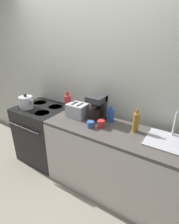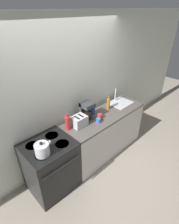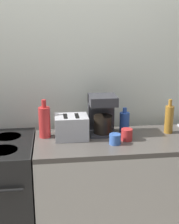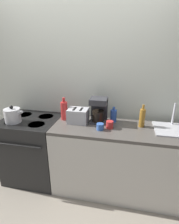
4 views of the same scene
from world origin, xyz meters
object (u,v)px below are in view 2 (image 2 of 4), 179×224
Objects in this scene: bottle_amber at (108,104)px; cup_blue at (98,120)px; bottle_red at (68,123)px; coffee_maker at (86,110)px; cup_red at (100,116)px; kettle at (42,149)px; toaster at (79,121)px; stove at (51,165)px; bottle_blue at (93,110)px.

bottle_amber is 0.51m from cup_blue.
bottle_red is 0.55m from cup_blue.
cup_red is at bearing -48.10° from coffee_maker.
kettle is 0.82m from toaster.
stove is at bearing -172.45° from coffee_maker.
cup_red is at bearing 3.49° from kettle.
kettle is 1.11m from cup_blue.
bottle_amber is (0.97, -0.03, -0.01)m from bottle_red.
stove is 1.53m from bottle_amber.
cup_blue is (-0.13, -0.26, -0.04)m from bottle_blue.
coffee_maker is at bearing -174.23° from bottle_blue.
bottle_red is 3.52× the size of cup_blue.
bottle_amber is 0.39m from cup_red.
toaster is at bearing 3.13° from stove.
kettle is 1.27× the size of bottle_blue.
bottle_amber is at bearing 6.99° from kettle.
cup_blue is (1.11, 0.01, -0.05)m from kettle.
cup_blue is at bearing -76.98° from coffee_maker.
bottle_red is (0.45, 0.09, 0.56)m from stove.
bottle_amber reaches higher than bottle_blue.
stove is 4.60× the size of bottle_blue.
toaster is 2.82× the size of cup_red.
cup_red is (-0.37, -0.12, -0.07)m from bottle_amber.
stove is at bearing 41.28° from kettle.
bottle_red reaches higher than kettle.
stove is 10.28× the size of cup_red.
coffee_maker reaches higher than bottle_blue.
coffee_maker is at bearing 4.07° from bottle_red.
bottle_amber is (0.53, -0.06, -0.05)m from coffee_maker.
bottle_amber is at bearing -12.65° from bottle_blue.
cup_blue reaches higher than stove.
kettle is 0.91× the size of bottle_amber.
toaster is at bearing 11.77° from kettle.
cup_red is at bearing -162.01° from bottle_amber.
bottle_red is 0.64m from bottle_blue.
cup_blue is at bearing -27.68° from toaster.
bottle_blue is 2.35× the size of cup_blue.
stove is 3.07× the size of bottle_red.
bottle_red is 0.63m from cup_red.
coffee_maker reaches higher than stove.
bottle_red is at bearing 165.44° from toaster.
coffee_maker is 0.20m from bottle_blue.
toaster is 0.80× the size of coffee_maker.
coffee_maker is 0.45m from bottle_red.
bottle_red reaches higher than toaster.
bottle_amber is at bearing -6.25° from coffee_maker.
bottle_red is 1.08× the size of bottle_amber.
cup_red is (0.61, -0.15, -0.08)m from bottle_red.
stove is 1.21m from bottle_blue.
toaster is 0.78m from bottle_amber.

